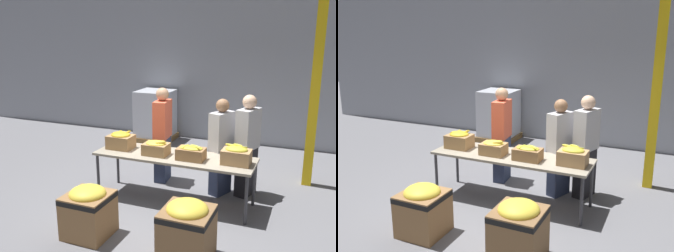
{
  "view_description": "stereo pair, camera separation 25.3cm",
  "coord_description": "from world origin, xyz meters",
  "views": [
    {
      "loc": [
        2.09,
        -5.4,
        2.78
      ],
      "look_at": [
        -0.21,
        0.24,
        1.23
      ],
      "focal_mm": 40.0,
      "sensor_mm": 36.0,
      "label": 1
    },
    {
      "loc": [
        2.33,
        -5.3,
        2.78
      ],
      "look_at": [
        -0.21,
        0.24,
        1.23
      ],
      "focal_mm": 40.0,
      "sensor_mm": 36.0,
      "label": 2
    }
  ],
  "objects": [
    {
      "name": "ground_plane",
      "position": [
        0.0,
        0.0,
        0.0
      ],
      "size": [
        30.0,
        30.0,
        0.0
      ],
      "primitive_type": "plane",
      "color": "slate"
    },
    {
      "name": "donation_bin_1",
      "position": [
        0.74,
        -1.45,
        0.41
      ],
      "size": [
        0.62,
        0.62,
        0.77
      ],
      "color": "olive",
      "rests_on": "ground_plane"
    },
    {
      "name": "wall_back",
      "position": [
        0.0,
        3.81,
        2.0
      ],
      "size": [
        16.0,
        0.08,
        4.0
      ],
      "color": "#9399A3",
      "rests_on": "ground_plane"
    },
    {
      "name": "banana_box_2",
      "position": [
        0.32,
        -0.09,
        0.93
      ],
      "size": [
        0.44,
        0.29,
        0.24
      ],
      "color": "olive",
      "rests_on": "sorting_table"
    },
    {
      "name": "banana_box_3",
      "position": [
        1.02,
        -0.02,
        0.95
      ],
      "size": [
        0.43,
        0.3,
        0.3
      ],
      "color": "tan",
      "rests_on": "sorting_table"
    },
    {
      "name": "sorting_table",
      "position": [
        0.0,
        0.0,
        0.76
      ],
      "size": [
        2.63,
        0.79,
        0.81
      ],
      "color": "#9E937F",
      "rests_on": "ground_plane"
    },
    {
      "name": "support_pillar",
      "position": [
        2.03,
        1.6,
        2.0
      ],
      "size": [
        0.17,
        0.17,
        4.0
      ],
      "color": "yellow",
      "rests_on": "ground_plane"
    },
    {
      "name": "volunteer_0",
      "position": [
        -0.54,
        0.79,
        0.89
      ],
      "size": [
        0.29,
        0.5,
        1.78
      ],
      "rotation": [
        0.0,
        0.0,
        -1.47
      ],
      "color": "#2D3856",
      "rests_on": "ground_plane"
    },
    {
      "name": "volunteer_2",
      "position": [
        0.63,
        0.59,
        0.84
      ],
      "size": [
        0.38,
        0.51,
        1.69
      ],
      "rotation": [
        0.0,
        0.0,
        -1.97
      ],
      "color": "#2D3856",
      "rests_on": "ground_plane"
    },
    {
      "name": "volunteer_1",
      "position": [
        1.05,
        0.72,
        0.88
      ],
      "size": [
        0.37,
        0.52,
        1.76
      ],
      "rotation": [
        0.0,
        0.0,
        -1.88
      ],
      "color": "black",
      "rests_on": "ground_plane"
    },
    {
      "name": "banana_box_1",
      "position": [
        -0.29,
        -0.07,
        0.93
      ],
      "size": [
        0.41,
        0.31,
        0.25
      ],
      "color": "#A37A4C",
      "rests_on": "sorting_table"
    },
    {
      "name": "pallet_stack_0",
      "position": [
        -1.78,
        3.23,
        0.64
      ],
      "size": [
        0.95,
        0.95,
        1.3
      ],
      "color": "olive",
      "rests_on": "ground_plane"
    },
    {
      "name": "banana_box_0",
      "position": [
        -0.99,
        0.01,
        0.96
      ],
      "size": [
        0.43,
        0.34,
        0.3
      ],
      "color": "#A37A4C",
      "rests_on": "sorting_table"
    },
    {
      "name": "donation_bin_0",
      "position": [
        -0.71,
        -1.45,
        0.39
      ],
      "size": [
        0.6,
        0.6,
        0.73
      ],
      "color": "olive",
      "rests_on": "ground_plane"
    }
  ]
}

